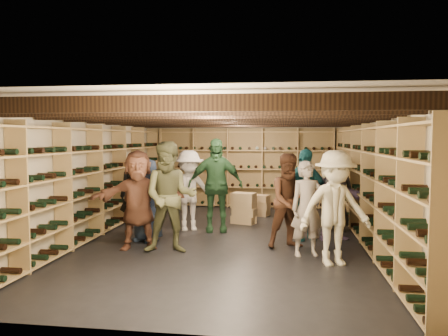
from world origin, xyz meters
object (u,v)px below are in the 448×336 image
person_11 (334,200)px  person_12 (335,192)px  person_3 (335,208)px  person_6 (146,200)px  crate_stack_right (244,208)px  person_9 (189,191)px  crate_loose (245,219)px  person_5 (138,199)px  person_10 (215,185)px  person_7 (307,209)px  person_8 (290,201)px  person_4 (304,194)px  person_2 (170,197)px  crate_stack_left (259,205)px  person_1 (135,195)px

person_11 → person_12: person_12 is taller
person_3 → person_6: (-3.25, 1.09, -0.10)m
crate_stack_right → person_11: person_11 is taller
person_3 → person_9: (-2.68, 2.10, -0.04)m
crate_loose → person_3: 3.55m
person_5 → person_10: person_10 is taller
person_5 → person_10: bearing=37.0°
crate_loose → person_6: bearing=-129.6°
person_7 → person_8: person_8 is taller
person_3 → person_9: person_3 is taller
person_4 → person_7: bearing=-111.5°
person_2 → person_4: bearing=20.0°
crate_stack_left → person_11: person_11 is taller
person_4 → person_12: person_4 is taller
crate_stack_right → person_4: 1.90m
person_9 → person_12: person_9 is taller
crate_stack_right → person_8: bearing=-63.9°
crate_stack_left → person_2: bearing=-109.1°
crate_loose → person_2: 2.99m
person_8 → person_12: person_8 is taller
person_3 → person_11: bearing=66.2°
crate_loose → person_4: (1.24, -1.43, 0.76)m
person_7 → crate_loose: bearing=97.8°
crate_loose → person_9: (-1.06, -0.96, 0.74)m
person_3 → person_12: (0.28, 2.51, -0.07)m
person_11 → person_5: bearing=177.1°
person_2 → person_10: person_10 is taller
crate_stack_left → person_6: 3.48m
person_3 → person_7: 0.61m
person_2 → person_1: bearing=122.3°
person_2 → person_5: (-0.61, 0.17, -0.07)m
crate_stack_right → person_12: person_12 is taller
person_7 → person_10: 2.39m
person_7 → crate_stack_right: bearing=98.9°
person_8 → person_9: size_ratio=0.99×
crate_stack_right → crate_stack_left: bearing=75.0°
person_3 → person_8: bearing=106.0°
person_5 → person_8: (2.58, 0.41, -0.03)m
crate_stack_left → person_6: bearing=-123.2°
person_4 → person_8: person_4 is taller
person_11 → crate_stack_right: bearing=122.9°
crate_stack_left → person_10: bearing=-112.1°
crate_loose → person_5: (-1.60, -2.52, 0.76)m
person_3 → person_6: size_ratio=1.13×
person_3 → person_4: bearing=84.9°
person_10 → person_8: bearing=-46.9°
person_3 → person_7: person_3 is taller
crate_loose → person_2: (-0.99, -2.69, 0.83)m
person_5 → crate_stack_right: bearing=39.0°
person_3 → person_8: size_ratio=1.05×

